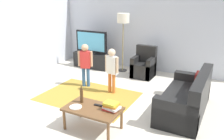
{
  "coord_description": "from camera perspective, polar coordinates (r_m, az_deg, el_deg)",
  "views": [
    {
      "loc": [
        2.43,
        -3.99,
        2.36
      ],
      "look_at": [
        0.0,
        0.6,
        0.65
      ],
      "focal_mm": 37.8,
      "sensor_mm": 36.0,
      "label": 1
    }
  ],
  "objects": [
    {
      "name": "ground",
      "position": [
        5.23,
        -3.11,
        -8.61
      ],
      "size": [
        7.8,
        7.8,
        0.0
      ],
      "primitive_type": "plane",
      "color": "beige"
    },
    {
      "name": "book_stack",
      "position": [
        4.13,
        -0.18,
        -8.74
      ],
      "size": [
        0.31,
        0.25,
        0.14
      ],
      "color": "red",
      "rests_on": "coffee_table"
    },
    {
      "name": "floor_lamp",
      "position": [
        7.16,
        2.72,
        11.68
      ],
      "size": [
        0.36,
        0.36,
        1.78
      ],
      "color": "#262626",
      "rests_on": "ground"
    },
    {
      "name": "tv",
      "position": [
        7.62,
        -5.03,
        6.73
      ],
      "size": [
        1.1,
        0.28,
        0.71
      ],
      "color": "black",
      "rests_on": "tv_stand"
    },
    {
      "name": "bottle",
      "position": [
        4.4,
        -7.37,
        -6.09
      ],
      "size": [
        0.06,
        0.06,
        0.33
      ],
      "color": "#4C3319",
      "rests_on": "coffee_table"
    },
    {
      "name": "tv_stand",
      "position": [
        7.78,
        -4.82,
        2.39
      ],
      "size": [
        1.2,
        0.44,
        0.5
      ],
      "color": "black",
      "rests_on": "ground"
    },
    {
      "name": "coffee_table",
      "position": [
        4.25,
        -4.69,
        -9.72
      ],
      "size": [
        1.0,
        0.6,
        0.42
      ],
      "color": "brown",
      "rests_on": "ground"
    },
    {
      "name": "area_rug",
      "position": [
        5.7,
        -5.78,
        -6.3
      ],
      "size": [
        2.2,
        1.6,
        0.01
      ],
      "primitive_type": "cube",
      "color": "#B28C33",
      "rests_on": "ground"
    },
    {
      "name": "couch",
      "position": [
        5.06,
        18.02,
        -6.9
      ],
      "size": [
        0.8,
        1.8,
        0.86
      ],
      "color": "black",
      "rests_on": "ground"
    },
    {
      "name": "armchair",
      "position": [
        6.95,
        7.74,
        0.81
      ],
      "size": [
        0.6,
        0.6,
        0.9
      ],
      "color": "black",
      "rests_on": "ground"
    },
    {
      "name": "child_center",
      "position": [
        5.64,
        -0.06,
        0.79
      ],
      "size": [
        0.37,
        0.18,
        1.11
      ],
      "color": "orange",
      "rests_on": "ground"
    },
    {
      "name": "tv_remote",
      "position": [
        4.29,
        -3.27,
        -8.53
      ],
      "size": [
        0.17,
        0.06,
        0.02
      ],
      "primitive_type": "cube",
      "rotation": [
        0.0,
        0.0,
        0.08
      ],
      "color": "black",
      "rests_on": "coffee_table"
    },
    {
      "name": "wall_back",
      "position": [
        7.47,
        8.78,
        10.26
      ],
      "size": [
        6.0,
        0.12,
        2.7
      ],
      "primitive_type": "cube",
      "color": "silver",
      "rests_on": "ground"
    },
    {
      "name": "child_near_tv",
      "position": [
        6.08,
        -6.46,
        2.07
      ],
      "size": [
        0.35,
        0.22,
        1.13
      ],
      "color": "#33598C",
      "rests_on": "ground"
    },
    {
      "name": "plate",
      "position": [
        4.29,
        -8.78,
        -8.81
      ],
      "size": [
        0.22,
        0.22,
        0.02
      ],
      "color": "white",
      "rests_on": "coffee_table"
    }
  ]
}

